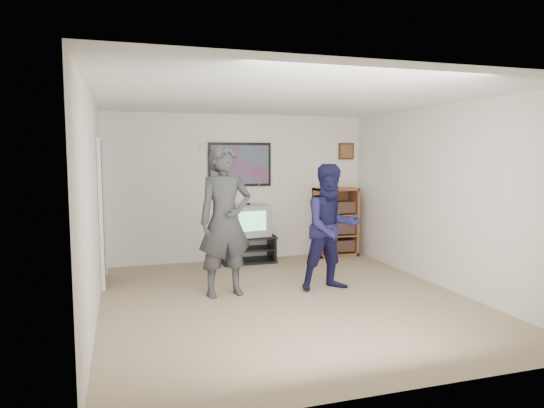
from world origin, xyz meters
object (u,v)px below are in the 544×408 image
media_stand (248,249)px  crt_television (249,220)px  person_tall (225,221)px  bookshelf (335,222)px  person_short (331,227)px

media_stand → crt_television: size_ratio=1.49×
media_stand → crt_television: (0.02, 0.00, 0.49)m
media_stand → person_tall: size_ratio=0.47×
media_stand → crt_television: crt_television is taller
crt_television → bookshelf: 1.63m
bookshelf → person_tall: (-2.40, -1.83, 0.36)m
bookshelf → media_stand: bearing=-178.3°
bookshelf → person_tall: bearing=-142.7°
person_tall → person_short: 1.43m
bookshelf → crt_television: bearing=-178.2°
crt_television → media_stand: bearing=171.7°
crt_television → person_tall: bearing=-121.8°
crt_television → person_tall: (-0.77, -1.78, 0.25)m
crt_television → bookshelf: bookshelf is taller
crt_television → person_short: (0.65, -1.94, 0.13)m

